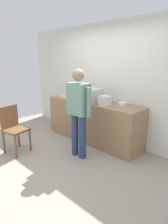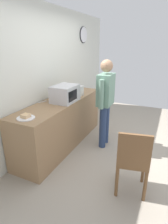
# 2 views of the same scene
# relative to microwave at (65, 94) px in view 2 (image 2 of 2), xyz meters

# --- Properties ---
(ground_plane) EXTENTS (6.00, 6.00, 0.00)m
(ground_plane) POSITION_rel_microwave_xyz_m (0.19, -1.11, -1.07)
(ground_plane) COLOR #9E9384
(back_wall) EXTENTS (5.40, 0.13, 2.60)m
(back_wall) POSITION_rel_microwave_xyz_m (0.19, 0.49, 0.24)
(back_wall) COLOR silver
(back_wall) RESTS_ON ground_plane
(kitchen_counter) EXTENTS (2.34, 0.62, 0.92)m
(kitchen_counter) POSITION_rel_microwave_xyz_m (0.02, 0.11, -0.61)
(kitchen_counter) COLOR #93704C
(kitchen_counter) RESTS_ON ground_plane
(microwave) EXTENTS (0.50, 0.39, 0.30)m
(microwave) POSITION_rel_microwave_xyz_m (0.00, 0.00, 0.00)
(microwave) COLOR silver
(microwave) RESTS_ON kitchen_counter
(sandwich_plate) EXTENTS (0.26, 0.26, 0.07)m
(sandwich_plate) POSITION_rel_microwave_xyz_m (-0.95, 0.10, -0.13)
(sandwich_plate) COLOR white
(sandwich_plate) RESTS_ON kitchen_counter
(salad_bowl) EXTENTS (0.19, 0.19, 0.06)m
(salad_bowl) POSITION_rel_microwave_xyz_m (0.69, 0.25, -0.12)
(salad_bowl) COLOR white
(salad_bowl) RESTS_ON kitchen_counter
(toaster) EXTENTS (0.22, 0.18, 0.20)m
(toaster) POSITION_rel_microwave_xyz_m (0.45, -0.02, -0.05)
(toaster) COLOR silver
(toaster) RESTS_ON kitchen_counter
(fork_utensil) EXTENTS (0.03, 0.17, 0.01)m
(fork_utensil) POSITION_rel_microwave_xyz_m (0.27, 0.28, -0.15)
(fork_utensil) COLOR silver
(fork_utensil) RESTS_ON kitchen_counter
(spoon_utensil) EXTENTS (0.17, 0.08, 0.01)m
(spoon_utensil) POSITION_rel_microwave_xyz_m (-0.20, 0.37, -0.15)
(spoon_utensil) COLOR silver
(spoon_utensil) RESTS_ON kitchen_counter
(person_standing) EXTENTS (0.59, 0.25, 1.66)m
(person_standing) POSITION_rel_microwave_xyz_m (0.34, -0.66, -0.09)
(person_standing) COLOR navy
(person_standing) RESTS_ON ground_plane
(wooden_chair) EXTENTS (0.47, 0.47, 0.94)m
(wooden_chair) POSITION_rel_microwave_xyz_m (-0.74, -1.41, -0.54)
(wooden_chair) COLOR brown
(wooden_chair) RESTS_ON ground_plane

